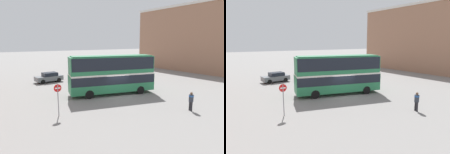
# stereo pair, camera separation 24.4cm
# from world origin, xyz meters

# --- Properties ---
(ground_plane) EXTENTS (240.00, 240.00, 0.00)m
(ground_plane) POSITION_xyz_m (0.00, 0.00, 0.00)
(ground_plane) COLOR gray
(building_row_right) EXTENTS (10.74, 28.36, 14.09)m
(building_row_right) POSITION_xyz_m (28.34, 7.13, 7.05)
(building_row_right) COLOR #9E7056
(building_row_right) RESTS_ON ground_plane
(double_decker_bus) EXTENTS (10.47, 5.18, 4.69)m
(double_decker_bus) POSITION_xyz_m (0.07, 1.20, 2.68)
(double_decker_bus) COLOR #287A4C
(double_decker_bus) RESTS_ON ground_plane
(pedestrian_foreground) EXTENTS (0.57, 0.57, 1.77)m
(pedestrian_foreground) POSITION_xyz_m (2.53, -7.87, 1.08)
(pedestrian_foreground) COLOR #232328
(pedestrian_foreground) RESTS_ON ground_plane
(parked_car_kerb_near) EXTENTS (4.20, 2.57, 1.51)m
(parked_car_kerb_near) POSITION_xyz_m (1.67, 11.84, 0.77)
(parked_car_kerb_near) COLOR maroon
(parked_car_kerb_near) RESTS_ON ground_plane
(parked_car_kerb_far) EXTENTS (4.20, 2.07, 1.53)m
(parked_car_kerb_far) POSITION_xyz_m (-3.79, 12.89, 0.78)
(parked_car_kerb_far) COLOR slate
(parked_car_kerb_far) RESTS_ON ground_plane
(no_entry_sign) EXTENTS (0.67, 0.08, 2.75)m
(no_entry_sign) POSITION_xyz_m (-7.82, -1.98, 1.86)
(no_entry_sign) COLOR gray
(no_entry_sign) RESTS_ON ground_plane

